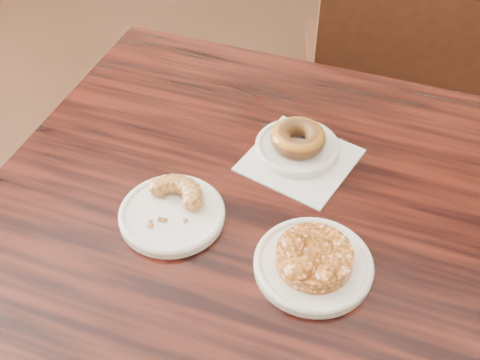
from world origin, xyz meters
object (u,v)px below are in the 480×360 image
(cafe_table, at_px, (251,338))
(apple_fritter, at_px, (315,255))
(chair_far, at_px, (385,69))
(glazed_donut, at_px, (298,138))
(cruller_fragment, at_px, (171,206))

(cafe_table, height_order, apple_fritter, apple_fritter)
(cafe_table, bearing_deg, chair_far, 84.19)
(cafe_table, bearing_deg, apple_fritter, -30.31)
(glazed_donut, height_order, apple_fritter, glazed_donut)
(glazed_donut, xyz_separation_m, cruller_fragment, (-0.15, -0.21, -0.01))
(chair_far, relative_size, apple_fritter, 6.04)
(chair_far, distance_m, glazed_donut, 0.83)
(chair_far, distance_m, apple_fritter, 1.04)
(glazed_donut, height_order, cruller_fragment, glazed_donut)
(chair_far, xyz_separation_m, apple_fritter, (-0.00, -0.98, 0.33))
(cruller_fragment, bearing_deg, cafe_table, 20.58)
(glazed_donut, distance_m, cruller_fragment, 0.26)
(chair_far, height_order, cruller_fragment, chair_far)
(cafe_table, relative_size, cruller_fragment, 7.96)
(apple_fritter, bearing_deg, chair_far, 89.95)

